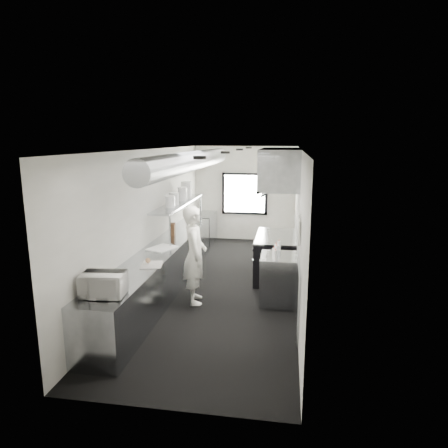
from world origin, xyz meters
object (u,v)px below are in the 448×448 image
at_px(plate_stack_d, 186,190).
at_px(squeeze_bottle_a, 275,255).
at_px(plate_stack_c, 182,194).
at_px(pass_shelf, 179,204).
at_px(knife_block, 173,229).
at_px(microwave, 103,285).
at_px(deli_tub_b, 117,272).
at_px(plate_stack_a, 170,202).
at_px(range, 275,256).
at_px(squeeze_bottle_c, 277,251).
at_px(deli_tub_a, 108,279).
at_px(cutting_board, 162,248).
at_px(line_cook, 195,255).
at_px(plate_stack_b, 174,199).
at_px(prep_counter, 162,269).
at_px(bottle_station, 278,279).
at_px(squeeze_bottle_b, 274,253).
at_px(exhaust_hood, 280,168).
at_px(small_plate, 148,263).
at_px(far_work_table, 202,229).
at_px(squeeze_bottle_e, 279,246).
at_px(squeeze_bottle_d, 276,248).

distance_m(plate_stack_d, squeeze_bottle_a, 3.66).
bearing_deg(plate_stack_c, pass_shelf, -93.31).
relative_size(knife_block, plate_stack_d, 0.63).
distance_m(microwave, deli_tub_b, 0.87).
bearing_deg(plate_stack_a, range, 10.83).
bearing_deg(squeeze_bottle_c, deli_tub_a, -143.74).
distance_m(deli_tub_a, cutting_board, 1.96).
distance_m(line_cook, plate_stack_c, 2.46).
relative_size(deli_tub_a, plate_stack_a, 0.54).
height_order(knife_block, plate_stack_b, plate_stack_b).
bearing_deg(microwave, line_cook, 63.34).
distance_m(prep_counter, plate_stack_c, 2.17).
height_order(bottle_station, knife_block, knife_block).
xyz_separation_m(deli_tub_b, knife_block, (0.09, 2.78, 0.08)).
height_order(prep_counter, plate_stack_d, plate_stack_d).
bearing_deg(cutting_board, squeeze_bottle_b, -8.67).
relative_size(exhaust_hood, squeeze_bottle_c, 11.77).
bearing_deg(deli_tub_a, small_plate, 73.34).
height_order(far_work_table, small_plate, small_plate).
height_order(small_plate, plate_stack_b, plate_stack_b).
distance_m(line_cook, plate_stack_d, 2.91).
height_order(deli_tub_a, plate_stack_c, plate_stack_c).
relative_size(small_plate, squeeze_bottle_a, 0.95).
distance_m(microwave, squeeze_bottle_e, 3.51).
bearing_deg(squeeze_bottle_c, far_work_table, 120.01).
relative_size(bottle_station, plate_stack_a, 3.65).
distance_m(microwave, squeeze_bottle_d, 3.36).
height_order(deli_tub_b, squeeze_bottle_d, squeeze_bottle_d).
height_order(bottle_station, deli_tub_b, deli_tub_b).
xyz_separation_m(plate_stack_d, squeeze_bottle_a, (2.30, -2.74, -0.78)).
xyz_separation_m(plate_stack_b, squeeze_bottle_e, (2.34, -0.98, -0.71)).
relative_size(pass_shelf, cutting_board, 5.54).
relative_size(knife_block, plate_stack_a, 1.02).
bearing_deg(small_plate, squeeze_bottle_a, 14.02).
height_order(small_plate, plate_stack_a, plate_stack_a).
bearing_deg(squeeze_bottle_e, far_work_table, 122.70).
xyz_separation_m(pass_shelf, deli_tub_a, (-0.15, -3.50, -0.59)).
xyz_separation_m(range, microwave, (-2.19, -3.72, 0.59)).
relative_size(line_cook, squeeze_bottle_e, 9.52).
height_order(microwave, squeeze_bottle_b, microwave).
relative_size(prep_counter, plate_stack_c, 18.86).
bearing_deg(plate_stack_c, microwave, -89.73).
relative_size(prep_counter, range, 3.75).
height_order(pass_shelf, small_plate, pass_shelf).
relative_size(line_cook, plate_stack_c, 5.72).
relative_size(cutting_board, squeeze_bottle_a, 2.91).
relative_size(exhaust_hood, microwave, 4.09).
height_order(pass_shelf, plate_stack_d, plate_stack_d).
relative_size(prep_counter, knife_block, 23.88).
bearing_deg(squeeze_bottle_b, plate_stack_a, 152.56).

